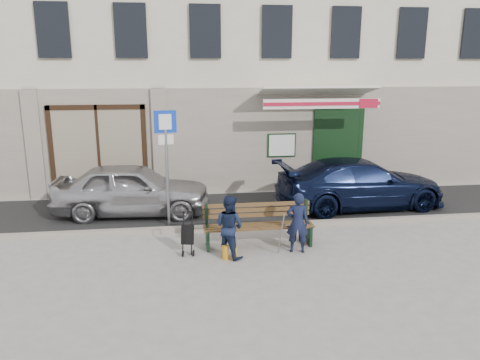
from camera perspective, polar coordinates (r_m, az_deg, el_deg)
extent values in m
plane|color=#9E9991|center=(9.95, -2.07, -9.05)|extent=(80.00, 80.00, 0.00)
cube|color=#282828|center=(12.85, -3.39, -3.66)|extent=(60.00, 3.20, 0.01)
cube|color=#9E9384|center=(11.32, -2.80, -5.82)|extent=(60.00, 0.18, 0.12)
cube|color=beige|center=(17.68, -4.98, 17.51)|extent=(20.00, 7.00, 10.00)
cube|color=#9E9384|center=(14.29, -4.03, 4.71)|extent=(20.00, 0.12, 3.20)
cube|color=maroon|center=(14.52, -16.78, 4.10)|extent=(2.50, 0.12, 2.00)
cube|color=black|center=(15.07, 11.79, 3.77)|extent=(1.60, 0.10, 2.60)
cube|color=black|center=(15.53, 11.21, 3.72)|extent=(1.25, 0.90, 2.40)
cube|color=white|center=(14.53, 5.12, 4.24)|extent=(0.80, 0.03, 0.65)
cube|color=white|center=(14.35, 9.03, 10.56)|extent=(3.40, 1.72, 0.42)
cube|color=white|center=(13.55, 10.01, 9.14)|extent=(3.40, 0.05, 0.28)
cube|color=#AF1530|center=(13.53, 10.05, 9.13)|extent=(3.40, 0.02, 0.10)
imported|color=#B3B3B8|center=(12.61, -13.01, -1.09)|extent=(4.16, 1.92, 1.38)
imported|color=black|center=(13.35, 14.42, -0.40)|extent=(4.81, 2.25, 1.36)
cylinder|color=gray|center=(11.35, -8.88, 0.96)|extent=(0.07, 0.07, 2.73)
cube|color=#0D35BF|center=(11.14, -9.11, 7.03)|extent=(0.52, 0.13, 0.53)
cube|color=white|center=(11.11, -9.11, 7.01)|extent=(0.29, 0.07, 0.36)
cube|color=white|center=(11.20, -9.03, 4.89)|extent=(0.36, 0.09, 0.23)
cube|color=brown|center=(10.25, 2.29, -5.65)|extent=(2.40, 0.50, 0.04)
cube|color=brown|center=(10.42, 2.04, -3.63)|extent=(2.40, 0.10, 0.36)
cube|color=black|center=(10.21, -3.98, -7.11)|extent=(0.06, 0.50, 0.45)
cube|color=black|center=(10.56, 8.31, -6.48)|extent=(0.06, 0.50, 0.45)
cube|color=white|center=(10.29, 6.52, -5.46)|extent=(0.34, 0.25, 0.11)
cylinder|color=gray|center=(9.68, 5.02, -6.58)|extent=(0.07, 0.34, 0.96)
cylinder|color=#C38414|center=(9.65, -1.81, -8.82)|extent=(0.13, 0.13, 0.30)
cylinder|color=#C38414|center=(9.67, -0.73, -8.77)|extent=(0.13, 0.13, 0.30)
imported|color=#121833|center=(9.92, 7.03, -5.19)|extent=(0.53, 0.41, 1.30)
imported|color=#151E3A|center=(9.60, -1.31, -5.68)|extent=(0.81, 0.80, 1.32)
cylinder|color=black|center=(9.89, -6.98, -8.90)|extent=(0.05, 0.13, 0.13)
cylinder|color=black|center=(9.89, -5.70, -8.85)|extent=(0.05, 0.13, 0.13)
cube|color=black|center=(9.93, -6.42, -6.64)|extent=(0.29, 0.27, 0.43)
cylinder|color=black|center=(9.88, -6.50, -3.90)|extent=(0.24, 0.07, 0.02)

